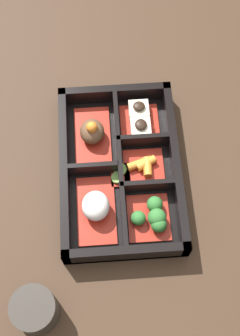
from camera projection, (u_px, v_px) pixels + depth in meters
ground_plane at (120, 174)px, 0.84m from camera, size 3.00×3.00×0.00m
bento_base at (120, 172)px, 0.84m from camera, size 0.32×0.21×0.01m
bento_rim at (121, 168)px, 0.82m from camera, size 0.32×0.21×0.05m
bowl_rice at (96, 207)px, 0.79m from camera, size 0.12×0.07×0.05m
bowl_stew at (92, 133)px, 0.85m from camera, size 0.12×0.07×0.05m
bowl_greens at (152, 217)px, 0.79m from camera, size 0.08×0.07×0.04m
bowl_carrots at (144, 166)px, 0.83m from camera, size 0.07×0.07×0.02m
bowl_tofu at (140, 121)px, 0.86m from camera, size 0.08×0.07×0.04m
bowl_pickles at (118, 175)px, 0.83m from camera, size 0.04×0.03×0.01m
tea_cup at (35, 310)px, 0.72m from camera, size 0.07×0.07×0.06m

